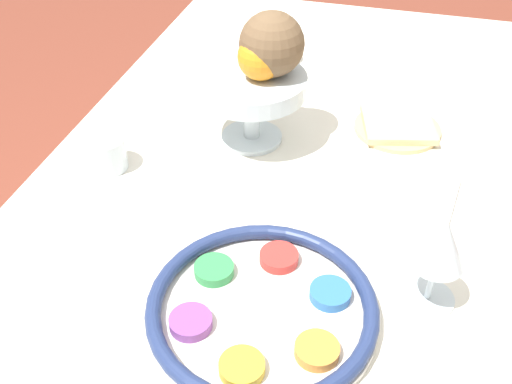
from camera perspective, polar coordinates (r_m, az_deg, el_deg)
The scene contains 11 objects.
dining_table at distance 1.22m, azimuth 3.14°, elevation -13.16°, with size 1.52×0.85×0.74m.
seder_plate at distance 0.75m, azimuth 0.58°, elevation -11.03°, with size 0.29×0.29×0.03m.
wine_glass at distance 0.75m, azimuth 17.18°, elevation -4.92°, with size 0.07×0.07×0.14m.
fruit_stand at distance 1.01m, azimuth -0.43°, elevation 9.65°, with size 0.18×0.18×0.12m.
orange_fruit at distance 0.97m, azimuth 0.47°, elevation 12.75°, with size 0.08×0.08×0.08m.
coconut at distance 0.98m, azimuth 1.52°, elevation 13.90°, with size 0.11×0.11×0.11m.
bread_plate at distance 1.11m, azimuth 13.33°, elevation 6.12°, with size 0.15×0.15×0.02m.
napkin_roll at distance 0.91m, azimuth 15.28°, elevation -1.15°, with size 0.18×0.08×0.04m.
cup_near at distance 1.00m, azimuth -14.13°, elevation 3.60°, with size 0.07×0.07×0.06m.
cup_mid at distance 1.30m, azimuth 2.13°, elevation 13.40°, with size 0.07×0.07×0.06m.
spoon at distance 0.95m, azimuth 17.64°, elevation -1.48°, with size 0.16×0.04×0.01m.
Camera 1 is at (-0.74, -0.13, 1.33)m, focal length 42.00 mm.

